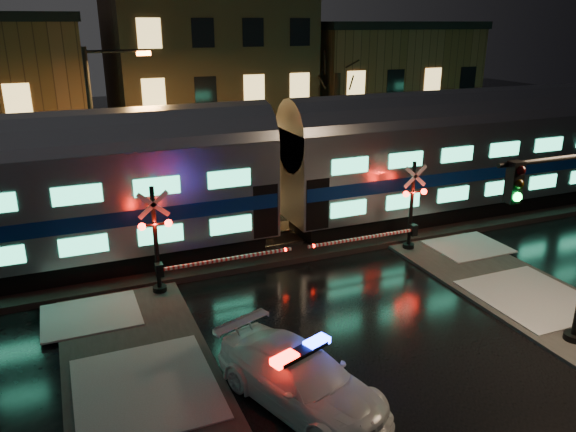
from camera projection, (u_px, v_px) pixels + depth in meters
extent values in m
plane|color=black|center=(322.00, 297.00, 19.40)|extent=(120.00, 120.00, 0.00)
cube|color=black|center=(270.00, 244.00, 23.72)|extent=(90.00, 4.20, 0.24)
cube|color=brown|center=(204.00, 72.00, 37.85)|extent=(12.00, 11.00, 11.50)
cube|color=#533120|center=(374.00, 88.00, 42.64)|extent=(12.00, 10.00, 8.50)
cube|color=black|center=(516.00, 196.00, 28.41)|extent=(24.00, 2.40, 0.80)
cube|color=#B7BAC1|center=(522.00, 152.00, 27.66)|extent=(25.00, 3.05, 3.80)
cube|color=navy|center=(521.00, 160.00, 27.79)|extent=(24.75, 3.09, 0.55)
cube|color=#43FFB8|center=(543.00, 182.00, 26.68)|extent=(21.00, 0.05, 0.62)
cube|color=#43FFB8|center=(549.00, 145.00, 26.09)|extent=(21.00, 0.05, 0.62)
cylinder|color=#B7BAC1|center=(527.00, 117.00, 27.10)|extent=(25.00, 3.05, 3.05)
imported|color=white|center=(301.00, 379.00, 13.77)|extent=(3.63, 5.37, 1.44)
cube|color=black|center=(301.00, 352.00, 13.52)|extent=(1.55, 0.88, 0.10)
cube|color=#FF0C05|center=(285.00, 359.00, 13.16)|extent=(0.74, 0.55, 0.17)
cube|color=#1426FF|center=(317.00, 342.00, 13.86)|extent=(0.74, 0.55, 0.17)
cylinder|color=black|center=(408.00, 247.00, 23.32)|extent=(0.47, 0.47, 0.28)
cylinder|color=black|center=(411.00, 207.00, 22.75)|extent=(0.15, 0.15, 3.78)
sphere|color=#FF0C05|center=(406.00, 194.00, 22.22)|extent=(0.25, 0.25, 0.25)
sphere|color=#FF0C05|center=(424.00, 192.00, 22.53)|extent=(0.25, 0.25, 0.25)
cube|color=white|center=(363.00, 238.00, 21.97)|extent=(4.72, 0.10, 0.10)
cube|color=black|center=(413.00, 230.00, 22.83)|extent=(0.25, 0.30, 0.45)
cylinder|color=black|center=(160.00, 290.00, 19.58)|extent=(0.49, 0.49, 0.29)
cylinder|color=black|center=(156.00, 242.00, 18.98)|extent=(0.16, 0.16, 3.90)
sphere|color=#FF0C05|center=(142.00, 227.00, 18.44)|extent=(0.25, 0.25, 0.25)
sphere|color=#FF0C05|center=(169.00, 223.00, 18.76)|extent=(0.25, 0.25, 0.25)
cube|color=white|center=(228.00, 259.00, 19.96)|extent=(4.88, 0.10, 0.10)
cube|color=black|center=(159.00, 270.00, 19.07)|extent=(0.25, 0.30, 0.45)
cylinder|color=black|center=(573.00, 338.00, 16.59)|extent=(0.58, 0.58, 0.31)
cylinder|color=black|center=(556.00, 159.00, 14.08)|extent=(3.70, 0.12, 0.12)
cube|color=black|center=(514.00, 182.00, 13.56)|extent=(0.33, 0.29, 1.03)
sphere|color=#0CFF3F|center=(517.00, 197.00, 13.52)|extent=(0.23, 0.23, 0.23)
cylinder|color=black|center=(95.00, 146.00, 23.61)|extent=(0.20, 0.20, 8.07)
cylinder|color=black|center=(116.00, 51.00, 22.79)|extent=(2.42, 0.12, 0.12)
cube|color=orange|center=(144.00, 53.00, 23.23)|extent=(0.56, 0.28, 0.18)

